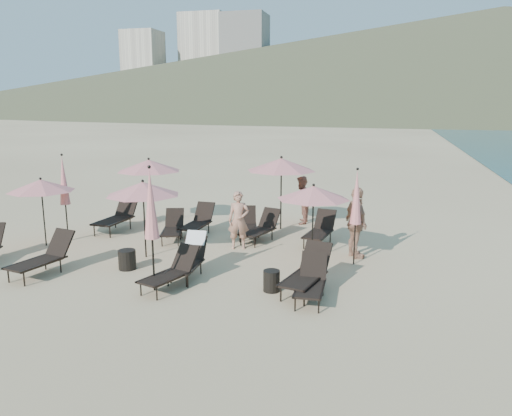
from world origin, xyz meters
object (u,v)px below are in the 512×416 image
(lounger_2, at_px, (171,271))
(lounger_6, at_px, (117,216))
(lounger_3, at_px, (189,257))
(umbrella_open_2, at_px, (313,193))
(lounger_9, at_px, (247,224))
(lounger_1, at_px, (43,256))
(side_table_0, at_px, (127,260))
(umbrella_closed_1, at_px, (356,198))
(umbrella_open_1, at_px, (143,189))
(umbrella_closed_2, at_px, (64,181))
(beachgoer_b, at_px, (301,200))
(lounger_4, at_px, (311,281))
(lounger_7, at_px, (173,227))
(lounger_11, at_px, (320,229))
(umbrella_closed_0, at_px, (151,205))
(lounger_5, at_px, (307,272))
(umbrella_open_3, at_px, (149,166))
(beachgoer_a, at_px, (239,220))
(umbrella_open_0, at_px, (41,185))
(umbrella_open_4, at_px, (281,165))
(beachgoer_c, at_px, (356,223))
(side_table_1, at_px, (272,281))
(lounger_10, at_px, (261,227))
(lounger_8, at_px, (198,221))

(lounger_2, height_order, lounger_6, lounger_6)
(lounger_3, relative_size, umbrella_open_2, 0.77)
(lounger_3, distance_m, lounger_9, 3.84)
(lounger_1, relative_size, side_table_0, 3.62)
(umbrella_closed_1, bearing_deg, umbrella_open_1, -171.49)
(umbrella_open_2, distance_m, umbrella_closed_2, 7.40)
(lounger_1, distance_m, umbrella_open_2, 6.87)
(lounger_2, xyz_separation_m, beachgoer_b, (1.76, 6.83, 0.42))
(lounger_1, bearing_deg, lounger_4, 12.71)
(lounger_7, xyz_separation_m, lounger_11, (4.37, 0.77, 0.02))
(umbrella_closed_0, bearing_deg, lounger_9, 81.32)
(side_table_0, bearing_deg, lounger_3, -1.10)
(umbrella_open_1, height_order, umbrella_closed_0, umbrella_closed_0)
(lounger_5, distance_m, umbrella_open_2, 2.66)
(lounger_11, bearing_deg, umbrella_open_3, -178.59)
(lounger_11, bearing_deg, lounger_2, -111.98)
(beachgoer_a, bearing_deg, umbrella_open_0, 177.29)
(lounger_3, xyz_separation_m, lounger_5, (2.91, -0.31, -0.01))
(lounger_7, xyz_separation_m, umbrella_open_4, (2.88, 2.16, 1.74))
(lounger_4, height_order, beachgoer_c, beachgoer_c)
(umbrella_open_2, height_order, side_table_1, umbrella_open_2)
(lounger_10, distance_m, beachgoer_b, 2.64)
(lounger_2, height_order, lounger_3, lounger_3)
(lounger_7, height_order, beachgoer_b, beachgoer_b)
(umbrella_open_2, bearing_deg, lounger_10, 140.23)
(umbrella_open_3, bearing_deg, umbrella_open_4, 7.45)
(side_table_1, relative_size, beachgoer_c, 0.25)
(umbrella_closed_2, bearing_deg, lounger_8, 26.19)
(lounger_9, xyz_separation_m, umbrella_closed_1, (3.41, -1.93, 1.35))
(beachgoer_b, bearing_deg, umbrella_closed_2, -61.03)
(umbrella_open_0, relative_size, beachgoer_b, 1.22)
(lounger_3, relative_size, lounger_7, 0.99)
(lounger_7, bearing_deg, lounger_3, -75.79)
(lounger_7, distance_m, umbrella_open_2, 4.69)
(umbrella_open_1, height_order, umbrella_open_3, umbrella_open_3)
(lounger_4, height_order, umbrella_open_3, umbrella_open_3)
(umbrella_open_4, bearing_deg, beachgoer_c, -44.17)
(umbrella_open_2, height_order, umbrella_closed_1, umbrella_closed_1)
(lounger_5, relative_size, side_table_1, 3.77)
(lounger_4, bearing_deg, lounger_8, 132.07)
(umbrella_open_1, bearing_deg, beachgoer_c, 14.43)
(umbrella_open_4, xyz_separation_m, side_table_0, (-2.87, -4.97, -1.89))
(umbrella_open_4, bearing_deg, umbrella_open_3, -172.55)
(umbrella_open_3, xyz_separation_m, beachgoer_b, (4.92, 1.51, -1.21))
(beachgoer_c, bearing_deg, lounger_2, 103.22)
(umbrella_open_1, distance_m, beachgoer_a, 2.82)
(lounger_7, distance_m, umbrella_closed_0, 4.44)
(lounger_8, relative_size, lounger_10, 0.98)
(lounger_11, xyz_separation_m, umbrella_open_2, (0.01, -1.64, 1.39))
(lounger_6, distance_m, umbrella_open_2, 6.88)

